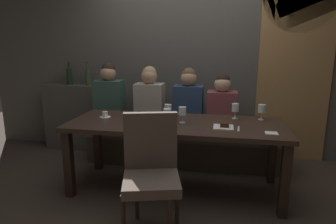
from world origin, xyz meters
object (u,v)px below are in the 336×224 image
object	(u,v)px
wine_bottle_pale_label	(88,77)
fork_on_table	(239,129)
wine_glass_far_right	(168,109)
wine_bottle_dark_red	(69,76)
wine_glass_near_right	(182,112)
diner_far_end	(188,101)
espresso_cup	(105,115)
banquette_bench	(184,147)
wine_glass_end_right	(167,113)
dining_table	(176,131)
chair_near_side	(151,166)
dessert_plate	(224,126)
diner_near_end	(222,105)
wine_glass_near_left	(262,109)
wine_glass_center_back	(235,108)
diner_redhead	(109,97)
diner_bearded	(150,99)

from	to	relation	value
wine_bottle_pale_label	fork_on_table	world-z (taller)	wine_bottle_pale_label
wine_glass_far_right	fork_on_table	xyz separation A→B (m)	(0.72, -0.24, -0.11)
wine_bottle_dark_red	wine_glass_near_right	xyz separation A→B (m)	(1.78, -1.03, -0.22)
diner_far_end	espresso_cup	distance (m)	1.06
espresso_cup	fork_on_table	world-z (taller)	espresso_cup
banquette_bench	diner_far_end	xyz separation A→B (m)	(0.04, 0.02, 0.60)
wine_glass_end_right	dining_table	bearing A→B (deg)	57.83
wine_bottle_dark_red	wine_glass_near_right	world-z (taller)	wine_bottle_dark_red
wine_bottle_dark_red	wine_glass_end_right	size ratio (longest dim) A/B	1.99
chair_near_side	wine_bottle_pale_label	size ratio (longest dim) A/B	3.01
wine_bottle_dark_red	wine_bottle_pale_label	size ratio (longest dim) A/B	1.00
wine_bottle_dark_red	wine_glass_far_right	world-z (taller)	wine_bottle_dark_red
banquette_bench	dessert_plate	xyz separation A→B (m)	(0.48, -0.81, 0.53)
dessert_plate	diner_near_end	bearing A→B (deg)	92.03
wine_glass_end_right	wine_glass_near_left	size ratio (longest dim) A/B	1.00
banquette_bench	wine_glass_far_right	xyz separation A→B (m)	(-0.10, -0.60, 0.63)
chair_near_side	wine_glass_center_back	size ratio (longest dim) A/B	5.98
banquette_bench	chair_near_side	size ratio (longest dim) A/B	2.55
wine_glass_near_left	chair_near_side	bearing A→B (deg)	-133.94
chair_near_side	diner_redhead	world-z (taller)	diner_redhead
diner_bearded	dessert_plate	bearing A→B (deg)	-41.53
wine_bottle_dark_red	wine_glass_end_right	world-z (taller)	wine_bottle_dark_red
wine_bottle_pale_label	wine_glass_near_right	size ratio (longest dim) A/B	1.99
diner_redhead	diner_far_end	size ratio (longest dim) A/B	1.06
diner_bearded	wine_glass_near_right	world-z (taller)	diner_bearded
dining_table	wine_glass_center_back	bearing A→B (deg)	24.49
chair_near_side	diner_near_end	bearing A→B (deg)	69.53
banquette_bench	wine_glass_center_back	size ratio (longest dim) A/B	15.24
dining_table	diner_bearded	size ratio (longest dim) A/B	2.74
diner_redhead	dessert_plate	size ratio (longest dim) A/B	4.41
espresso_cup	wine_bottle_pale_label	bearing A→B (deg)	123.32
banquette_bench	wine_bottle_dark_red	xyz separation A→B (m)	(-1.72, 0.33, 0.84)
dining_table	wine_glass_far_right	bearing A→B (deg)	135.23
diner_near_end	espresso_cup	distance (m)	1.41
wine_glass_end_right	wine_glass_near_left	xyz separation A→B (m)	(0.94, 0.38, 0.00)
diner_far_end	fork_on_table	xyz separation A→B (m)	(0.58, -0.86, -0.08)
diner_redhead	wine_glass_far_right	bearing A→B (deg)	-33.13
banquette_bench	wine_glass_near_left	size ratio (longest dim) A/B	15.24
diner_bearded	dessert_plate	world-z (taller)	diner_bearded
wine_bottle_dark_red	fork_on_table	world-z (taller)	wine_bottle_dark_red
dining_table	wine_bottle_dark_red	xyz separation A→B (m)	(-1.72, 1.03, 0.42)
diner_far_end	wine_glass_near_right	xyz separation A→B (m)	(0.02, -0.72, 0.03)
diner_near_end	wine_glass_center_back	size ratio (longest dim) A/B	4.44
wine_bottle_dark_red	diner_redhead	bearing A→B (deg)	-25.95
chair_near_side	wine_glass_near_right	distance (m)	0.79
wine_bottle_dark_red	wine_glass_near_left	size ratio (longest dim) A/B	1.99
diner_far_end	fork_on_table	bearing A→B (deg)	-56.01
wine_bottle_dark_red	diner_near_end	bearing A→B (deg)	-8.04
diner_redhead	espresso_cup	distance (m)	0.64
diner_far_end	wine_glass_far_right	xyz separation A→B (m)	(-0.14, -0.62, 0.03)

